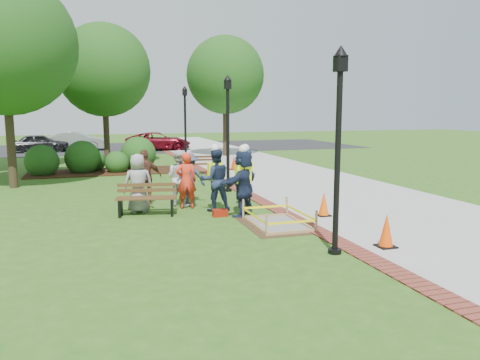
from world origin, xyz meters
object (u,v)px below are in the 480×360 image
object	(u,v)px
hivis_worker_a	(243,181)
hivis_worker_c	(215,178)
wet_concrete_pad	(278,216)
lamp_near	(338,135)
hivis_worker_b	(245,176)
bench_near	(146,206)
cone_front	(386,231)

from	to	relation	value
hivis_worker_a	hivis_worker_c	size ratio (longest dim) A/B	1.01
wet_concrete_pad	lamp_near	size ratio (longest dim) A/B	0.55
hivis_worker_a	hivis_worker_b	distance (m)	1.23
hivis_worker_a	hivis_worker_c	distance (m)	1.07
bench_near	hivis_worker_c	size ratio (longest dim) A/B	0.87
hivis_worker_b	hivis_worker_c	bearing A→B (deg)	-166.13
wet_concrete_pad	hivis_worker_b	distance (m)	2.59
bench_near	hivis_worker_a	bearing A→B (deg)	-18.54
wet_concrete_pad	hivis_worker_b	world-z (taller)	hivis_worker_b
bench_near	hivis_worker_a	world-z (taller)	hivis_worker_a
lamp_near	hivis_worker_c	world-z (taller)	lamp_near
bench_near	wet_concrete_pad	bearing A→B (deg)	-35.19
hivis_worker_c	hivis_worker_b	bearing A→B (deg)	13.87
lamp_near	hivis_worker_c	distance (m)	5.25
wet_concrete_pad	hivis_worker_b	bearing A→B (deg)	91.66
cone_front	hivis_worker_b	world-z (taller)	hivis_worker_b
cone_front	hivis_worker_c	size ratio (longest dim) A/B	0.39
wet_concrete_pad	cone_front	size ratio (longest dim) A/B	3.01
cone_front	hivis_worker_b	size ratio (longest dim) A/B	0.39
wet_concrete_pad	hivis_worker_a	xyz separation A→B (m)	(-0.52, 1.33, 0.77)
hivis_worker_a	hivis_worker_b	size ratio (longest dim) A/B	1.03
bench_near	cone_front	xyz separation A→B (m)	(4.62, -4.83, 0.08)
bench_near	hivis_worker_a	distance (m)	2.85
hivis_worker_c	cone_front	bearing A→B (deg)	-62.01
wet_concrete_pad	bench_near	distance (m)	3.84
wet_concrete_pad	hivis_worker_a	size ratio (longest dim) A/B	1.15
lamp_near	hivis_worker_c	size ratio (longest dim) A/B	2.12
lamp_near	cone_front	bearing A→B (deg)	0.80
wet_concrete_pad	hivis_worker_c	bearing A→B (deg)	116.12
wet_concrete_pad	hivis_worker_a	bearing A→B (deg)	111.17
wet_concrete_pad	lamp_near	xyz separation A→B (m)	(0.22, -2.63, 2.25)
bench_near	cone_front	distance (m)	6.68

